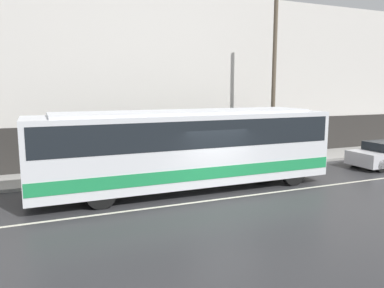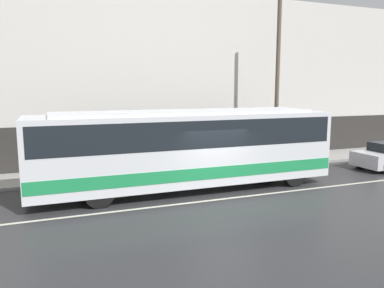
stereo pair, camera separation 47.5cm
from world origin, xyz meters
TOP-DOWN VIEW (x-y plane):
  - ground_plane at (0.00, 0.00)m, footprint 60.00×60.00m
  - sidewalk at (0.00, 5.41)m, footprint 60.00×2.82m
  - building_facade at (0.00, 6.96)m, footprint 60.00×0.35m
  - lane_stripe at (0.00, 0.00)m, footprint 54.00×0.14m
  - transit_bus at (-0.70, 1.73)m, footprint 11.94×2.59m
  - utility_pole_near at (5.23, 4.46)m, footprint 0.21×0.21m

SIDE VIEW (x-z plane):
  - ground_plane at x=0.00m, z-range 0.00..0.00m
  - lane_stripe at x=0.00m, z-range 0.00..0.01m
  - sidewalk at x=0.00m, z-range 0.00..0.13m
  - transit_bus at x=-0.70m, z-range 0.20..3.37m
  - utility_pole_near at x=5.23m, z-range 0.13..8.54m
  - building_facade at x=0.00m, z-range -0.16..8.85m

